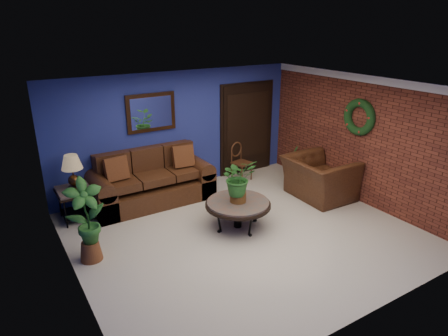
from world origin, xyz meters
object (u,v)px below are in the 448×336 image
coffee_table (238,204)px  table_lamp (72,168)px  sofa (151,184)px  armchair (319,178)px  side_chair (240,159)px  end_table (76,196)px

coffee_table → table_lamp: size_ratio=1.87×
sofa → armchair: size_ratio=1.84×
side_chair → armchair: 1.88m
end_table → side_chair: (3.62, 0.06, 0.03)m
end_table → table_lamp: size_ratio=1.08×
armchair → end_table: bearing=71.7°
coffee_table → side_chair: size_ratio=1.32×
table_lamp → coffee_table: bearing=-37.8°
side_chair → armchair: bearing=-78.0°
end_table → side_chair: side_chair is taller
sofa → end_table: bearing=-178.4°
sofa → end_table: (-1.45, -0.04, 0.11)m
end_table → table_lamp: table_lamp is taller
sofa → coffee_table: (0.88, -1.85, 0.08)m
table_lamp → armchair: bearing=-20.0°
end_table → armchair: armchair is taller
table_lamp → end_table: bearing=153.4°
sofa → end_table: sofa is taller
end_table → side_chair: bearing=1.0°
coffee_table → table_lamp: table_lamp is taller
end_table → armchair: (4.45, -1.62, -0.04)m
table_lamp → armchair: table_lamp is taller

